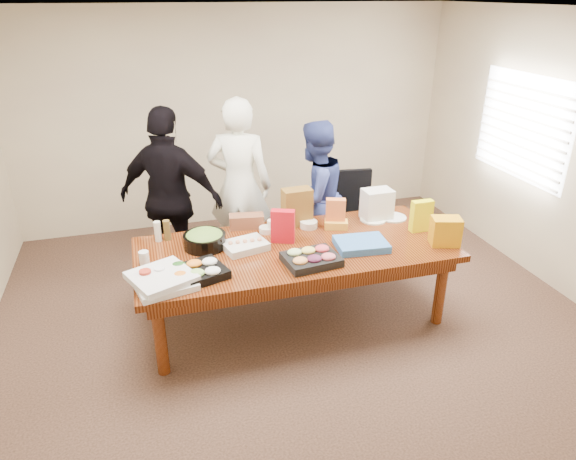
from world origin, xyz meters
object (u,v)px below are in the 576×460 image
object	(u,v)px
conference_table	(295,283)
salad_bowl	(205,241)
person_right	(314,197)
sheet_cake	(245,246)
office_chair	(358,221)
person_center	(240,186)

from	to	relation	value
conference_table	salad_bowl	world-z (taller)	salad_bowl
person_right	conference_table	bearing A→B (deg)	33.74
sheet_cake	conference_table	bearing A→B (deg)	-23.64
conference_table	sheet_cake	world-z (taller)	sheet_cake
salad_bowl	office_chair	bearing A→B (deg)	20.87
conference_table	person_right	distance (m)	1.14
conference_table	person_center	xyz separation A→B (m)	(-0.26, 1.18, 0.56)
person_center	salad_bowl	xyz separation A→B (m)	(-0.52, -0.96, -0.13)
conference_table	office_chair	distance (m)	1.36
person_right	salad_bowl	world-z (taller)	person_right
person_center	person_right	distance (m)	0.80
person_right	salad_bowl	bearing A→B (deg)	0.98
person_right	sheet_cake	size ratio (longest dim) A/B	4.44
salad_bowl	person_center	bearing A→B (deg)	61.69
sheet_cake	salad_bowl	world-z (taller)	salad_bowl
person_right	sheet_cake	bearing A→B (deg)	14.11
conference_table	person_right	world-z (taller)	person_right
office_chair	salad_bowl	bearing A→B (deg)	-151.73
person_center	office_chair	bearing A→B (deg)	-169.58
conference_table	person_right	bearing A→B (deg)	61.87
sheet_cake	office_chair	bearing A→B (deg)	16.08
person_right	sheet_cake	world-z (taller)	person_right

